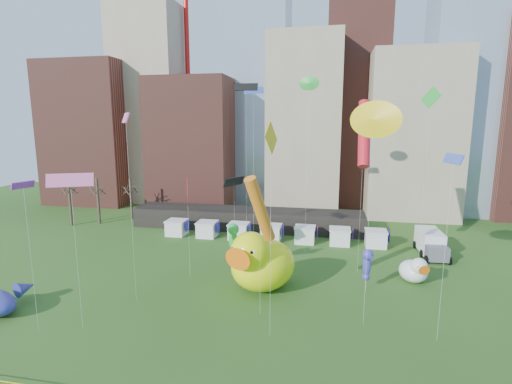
% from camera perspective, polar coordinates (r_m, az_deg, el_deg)
% --- Properties ---
extents(skyline, '(101.00, 23.00, 68.00)m').
position_cam_1_polar(skyline, '(80.27, 6.12, 13.07)').
color(skyline, brown).
rests_on(skyline, ground).
extents(pavilion, '(38.00, 6.00, 3.20)m').
position_cam_1_polar(pavilion, '(64.20, -1.32, -3.99)').
color(pavilion, black).
rests_on(pavilion, ground).
extents(vendor_tents, '(33.24, 2.80, 2.40)m').
position_cam_1_polar(vendor_tents, '(57.75, 2.29, -6.13)').
color(vendor_tents, white).
rests_on(vendor_tents, ground).
extents(bare_trees, '(8.44, 6.44, 8.50)m').
position_cam_1_polar(bare_trees, '(72.56, -22.22, -1.15)').
color(bare_trees, '#382B21').
rests_on(bare_trees, ground).
extents(big_duck, '(8.76, 9.68, 6.76)m').
position_cam_1_polar(big_duck, '(40.58, 0.67, -10.32)').
color(big_duck, '#EFFF0D').
rests_on(big_duck, ground).
extents(small_duck, '(3.86, 4.37, 3.07)m').
position_cam_1_polar(small_duck, '(46.46, 22.41, -10.65)').
color(small_duck, white).
rests_on(small_duck, ground).
extents(seahorse_green, '(1.74, 1.94, 5.96)m').
position_cam_1_polar(seahorse_green, '(44.82, -3.43, -6.69)').
color(seahorse_green, silver).
rests_on(seahorse_green, ground).
extents(seahorse_purple, '(1.44, 1.64, 4.53)m').
position_cam_1_polar(seahorse_purple, '(42.09, 16.13, -9.97)').
color(seahorse_purple, silver).
rests_on(seahorse_purple, ground).
extents(box_truck, '(3.20, 7.45, 3.13)m').
position_cam_1_polar(box_truck, '(56.61, 24.45, -6.87)').
color(box_truck, white).
rests_on(box_truck, ground).
extents(kite_0, '(1.30, 4.37, 19.91)m').
position_cam_1_polar(kite_0, '(43.96, 15.72, 8.33)').
color(kite_0, silver).
rests_on(kite_0, ground).
extents(kite_1, '(2.15, 2.74, 18.25)m').
position_cam_1_polar(kite_1, '(37.58, -18.74, 10.18)').
color(kite_1, silver).
rests_on(kite_1, ground).
extents(kite_2, '(2.90, 0.50, 22.05)m').
position_cam_1_polar(kite_2, '(48.06, -1.50, 15.07)').
color(kite_2, silver).
rests_on(kite_2, ground).
extents(kite_3, '(1.78, 0.57, 23.13)m').
position_cam_1_polar(kite_3, '(50.62, 7.83, 15.57)').
color(kite_3, silver).
rests_on(kite_3, ground).
extents(kite_4, '(0.58, 2.53, 17.50)m').
position_cam_1_polar(kite_4, '(29.19, 2.26, 7.35)').
color(kite_4, silver).
rests_on(kite_4, ground).
extents(kite_5, '(2.89, 1.25, 22.02)m').
position_cam_1_polar(kite_5, '(52.54, -0.39, 14.63)').
color(kite_5, silver).
rests_on(kite_5, ground).
extents(kite_6, '(2.75, 3.71, 12.98)m').
position_cam_1_polar(kite_6, '(33.65, 0.62, -2.63)').
color(kite_6, silver).
rests_on(kite_6, ground).
extents(kite_7, '(0.81, 1.83, 12.82)m').
position_cam_1_polar(kite_7, '(35.36, -31.23, 0.65)').
color(kite_7, silver).
rests_on(kite_7, ground).
extents(kite_8, '(1.21, 2.90, 11.53)m').
position_cam_1_polar(kite_8, '(42.79, -10.13, 0.01)').
color(kite_8, silver).
rests_on(kite_8, ground).
extents(kite_9, '(3.44, 1.90, 13.35)m').
position_cam_1_polar(kite_9, '(34.21, -25.83, 1.51)').
color(kite_9, silver).
rests_on(kite_9, ground).
extents(kite_10, '(2.17, 3.66, 10.21)m').
position_cam_1_polar(kite_10, '(51.36, -3.29, 1.53)').
color(kite_10, silver).
rests_on(kite_10, ground).
extents(kite_11, '(1.66, 1.56, 20.97)m').
position_cam_1_polar(kite_11, '(43.66, 24.43, 11.78)').
color(kite_11, silver).
rests_on(kite_11, ground).
extents(kite_12, '(2.73, 1.89, 19.08)m').
position_cam_1_polar(kite_12, '(32.39, 17.09, 10.20)').
color(kite_12, silver).
rests_on(kite_12, ground).
extents(kite_13, '(0.87, 2.43, 15.08)m').
position_cam_1_polar(kite_13, '(32.15, 27.18, 4.17)').
color(kite_13, silver).
rests_on(kite_13, ground).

